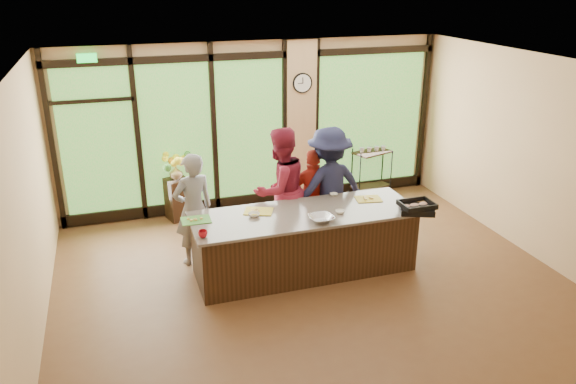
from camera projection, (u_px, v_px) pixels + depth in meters
floor at (311, 280)px, 7.95m from camera, size 7.00×7.00×0.00m
ceiling at (315, 66)px, 6.86m from camera, size 7.00×7.00×0.00m
back_wall at (255, 126)px, 10.06m from camera, size 7.00×0.00×7.00m
left_wall at (25, 213)px, 6.40m from camera, size 0.00×6.00×6.00m
right_wall at (532, 156)px, 8.41m from camera, size 0.00×6.00×6.00m
window_wall at (264, 132)px, 10.11m from camera, size 6.90×0.12×3.00m
island_base at (304, 243)px, 8.05m from camera, size 3.10×1.00×0.88m
countertop at (305, 214)px, 7.89m from camera, size 3.20×1.10×0.04m
wall_clock at (302, 83)px, 9.92m from camera, size 0.36×0.04×0.36m
cook_left at (194, 209)px, 8.16m from camera, size 0.71×0.57×1.70m
cook_midleft at (280, 190)px, 8.57m from camera, size 1.16×1.05×1.95m
cook_midright at (314, 197)px, 8.81m from camera, size 0.97×0.56×1.55m
cook_right at (329, 187)px, 8.74m from camera, size 1.32×0.87×1.91m
roasting_pan at (417, 209)px, 7.88m from camera, size 0.57×0.51×0.08m
mixing_bowl at (321, 219)px, 7.58m from camera, size 0.35×0.35×0.08m
cutting_board_left at (196, 220)px, 7.62m from camera, size 0.40×0.31×0.01m
cutting_board_center at (259, 211)px, 7.91m from camera, size 0.48×0.43×0.01m
cutting_board_right at (368, 199)px, 8.34m from camera, size 0.41×0.34×0.01m
prep_bowl_near at (254, 215)px, 7.75m from camera, size 0.17×0.17×0.05m
prep_bowl_mid at (340, 212)px, 7.85m from camera, size 0.17×0.17×0.04m
prep_bowl_far at (334, 194)px, 8.49m from camera, size 0.15×0.15×0.03m
red_ramekin at (203, 234)px, 7.12m from camera, size 0.14×0.14×0.10m
flower_stand at (178, 199)px, 9.83m from camera, size 0.46×0.46×0.74m
flower_vase at (176, 172)px, 9.65m from camera, size 0.29×0.29×0.24m
bar_cart at (372, 166)px, 10.81m from camera, size 0.81×0.62×0.98m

